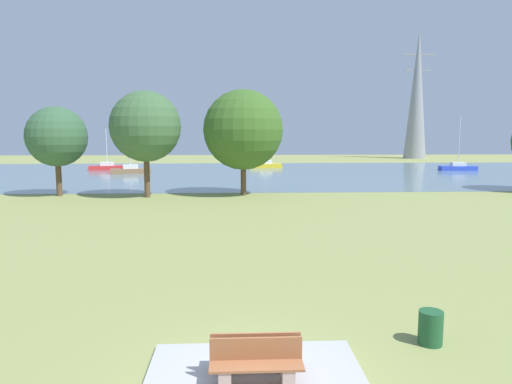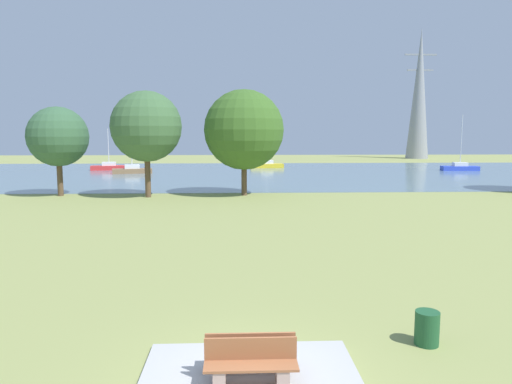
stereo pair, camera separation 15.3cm
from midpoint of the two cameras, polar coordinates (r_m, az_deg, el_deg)
ground_plane at (r=31.08m, az=-1.74°, el=-1.98°), size 160.00×160.00×0.00m
concrete_pad at (r=9.96m, az=-0.20°, el=-22.07°), size 4.40×3.20×0.10m
bench_facing_water at (r=10.00m, az=-0.27°, el=-19.22°), size 1.80×0.48×0.89m
bench_facing_inland at (r=9.52m, az=-0.14°, el=-20.65°), size 1.80×0.48×0.89m
litter_bin at (r=12.04m, az=20.55°, el=-15.33°), size 0.56×0.56×0.80m
water_surface at (r=58.89m, az=-2.05°, el=2.32°), size 140.00×40.00×0.02m
sailboat_yellow at (r=68.03m, az=1.40°, el=3.35°), size 4.95×2.07×6.74m
sailboat_blue at (r=68.75m, az=23.74°, el=2.80°), size 4.91×1.92×7.44m
sailboat_brown at (r=60.38m, az=-14.85°, el=2.65°), size 5.02×2.67×7.90m
sailboat_red at (r=66.97m, az=-17.48°, el=2.95°), size 5.00×2.37×5.64m
tree_mid_shore at (r=40.09m, az=-22.99°, el=6.24°), size 4.71×4.71×7.07m
tree_west_near at (r=37.10m, az=-13.16°, el=7.80°), size 5.45×5.45×8.22m
tree_east_near at (r=37.31m, az=-1.36°, el=7.61°), size 6.36×6.36×8.43m
electricity_pylon at (r=100.49m, az=19.38°, el=11.24°), size 6.40×4.40×25.68m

